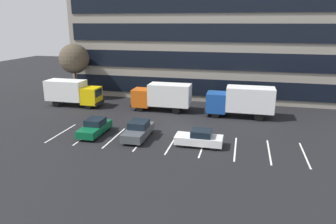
{
  "coord_description": "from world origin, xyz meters",
  "views": [
    {
      "loc": [
        5.86,
        -29.45,
        10.5
      ],
      "look_at": [
        -1.59,
        1.2,
        1.4
      ],
      "focal_mm": 33.39,
      "sensor_mm": 36.0,
      "label": 1
    }
  ],
  "objects_px": {
    "box_truck_yellow": "(72,92)",
    "sedan_white": "(199,138)",
    "sedan_forest": "(95,127)",
    "box_truck_orange": "(162,96)",
    "sedan_charcoal": "(138,130)",
    "bare_tree": "(74,59)",
    "box_truck_blue": "(241,100)"
  },
  "relations": [
    {
      "from": "box_truck_yellow",
      "to": "box_truck_blue",
      "type": "bearing_deg",
      "value": 0.07
    },
    {
      "from": "sedan_forest",
      "to": "sedan_charcoal",
      "type": "distance_m",
      "value": 4.41
    },
    {
      "from": "box_truck_orange",
      "to": "box_truck_yellow",
      "type": "bearing_deg",
      "value": -177.48
    },
    {
      "from": "box_truck_blue",
      "to": "sedan_white",
      "type": "bearing_deg",
      "value": -108.9
    },
    {
      "from": "sedan_charcoal",
      "to": "box_truck_blue",
      "type": "bearing_deg",
      "value": 45.03
    },
    {
      "from": "box_truck_orange",
      "to": "box_truck_blue",
      "type": "bearing_deg",
      "value": -3.04
    },
    {
      "from": "box_truck_orange",
      "to": "bare_tree",
      "type": "bearing_deg",
      "value": 165.99
    },
    {
      "from": "sedan_white",
      "to": "sedan_forest",
      "type": "height_order",
      "value": "sedan_forest"
    },
    {
      "from": "box_truck_yellow",
      "to": "box_truck_blue",
      "type": "height_order",
      "value": "box_truck_blue"
    },
    {
      "from": "sedan_white",
      "to": "sedan_forest",
      "type": "bearing_deg",
      "value": 177.17
    },
    {
      "from": "box_truck_yellow",
      "to": "sedan_white",
      "type": "relative_size",
      "value": 1.73
    },
    {
      "from": "box_truck_orange",
      "to": "bare_tree",
      "type": "distance_m",
      "value": 14.37
    },
    {
      "from": "box_truck_orange",
      "to": "sedan_forest",
      "type": "xyz_separation_m",
      "value": [
        -4.22,
        -9.74,
        -1.16
      ]
    },
    {
      "from": "sedan_white",
      "to": "box_truck_orange",
      "type": "bearing_deg",
      "value": 120.41
    },
    {
      "from": "box_truck_yellow",
      "to": "box_truck_orange",
      "type": "xyz_separation_m",
      "value": [
        11.84,
        0.52,
        0.02
      ]
    },
    {
      "from": "sedan_white",
      "to": "sedan_forest",
      "type": "relative_size",
      "value": 0.96
    },
    {
      "from": "box_truck_yellow",
      "to": "bare_tree",
      "type": "relative_size",
      "value": 0.93
    },
    {
      "from": "box_truck_yellow",
      "to": "sedan_forest",
      "type": "xyz_separation_m",
      "value": [
        7.62,
        -9.21,
        -1.15
      ]
    },
    {
      "from": "box_truck_yellow",
      "to": "bare_tree",
      "type": "distance_m",
      "value": 5.63
    },
    {
      "from": "bare_tree",
      "to": "sedan_forest",
      "type": "bearing_deg",
      "value": -54.79
    },
    {
      "from": "box_truck_blue",
      "to": "bare_tree",
      "type": "distance_m",
      "value": 23.42
    },
    {
      "from": "sedan_white",
      "to": "box_truck_blue",
      "type": "bearing_deg",
      "value": 71.1
    },
    {
      "from": "sedan_white",
      "to": "bare_tree",
      "type": "xyz_separation_m",
      "value": [
        -19.48,
        13.6,
        4.92
      ]
    },
    {
      "from": "sedan_charcoal",
      "to": "sedan_forest",
      "type": "bearing_deg",
      "value": -179.2
    },
    {
      "from": "sedan_charcoal",
      "to": "bare_tree",
      "type": "bearing_deg",
      "value": 136.32
    },
    {
      "from": "box_truck_yellow",
      "to": "sedan_white",
      "type": "distance_m",
      "value": 20.36
    },
    {
      "from": "box_truck_yellow",
      "to": "sedan_forest",
      "type": "bearing_deg",
      "value": -50.41
    },
    {
      "from": "box_truck_yellow",
      "to": "sedan_forest",
      "type": "height_order",
      "value": "box_truck_yellow"
    },
    {
      "from": "box_truck_orange",
      "to": "sedan_charcoal",
      "type": "bearing_deg",
      "value": -88.93
    },
    {
      "from": "bare_tree",
      "to": "box_truck_yellow",
      "type": "bearing_deg",
      "value": -67.29
    },
    {
      "from": "box_truck_blue",
      "to": "box_truck_yellow",
      "type": "bearing_deg",
      "value": -179.93
    },
    {
      "from": "box_truck_yellow",
      "to": "box_truck_blue",
      "type": "relative_size",
      "value": 0.95
    }
  ]
}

